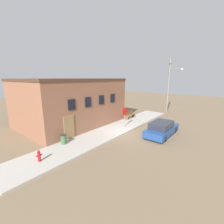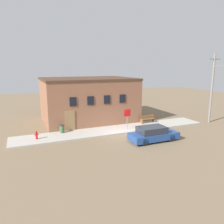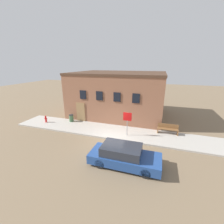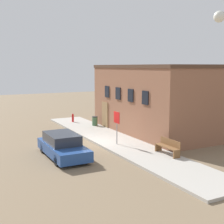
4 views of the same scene
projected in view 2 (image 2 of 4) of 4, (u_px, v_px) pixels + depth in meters
name	position (u px, v px, depth m)	size (l,w,h in m)	color
ground_plane	(121.00, 134.00, 21.41)	(80.00, 80.00, 0.00)	#7A664C
sidewalk	(115.00, 130.00, 22.72)	(20.42, 2.95, 0.15)	#B2ADA3
brick_building	(88.00, 99.00, 26.59)	(10.61, 7.99, 5.21)	#8E5B42
fire_hydrant	(36.00, 135.00, 19.52)	(0.39, 0.18, 0.75)	red
stop_sign	(127.00, 115.00, 22.45)	(0.73, 0.06, 2.09)	gray
bench	(148.00, 119.00, 25.30)	(1.76, 0.44, 0.86)	brown
trash_bin	(62.00, 129.00, 21.42)	(0.48, 0.48, 0.77)	#426642
utility_pole	(213.00, 86.00, 25.18)	(1.80, 1.98, 8.01)	gray
parked_car	(153.00, 134.00, 19.46)	(4.45, 1.79, 1.32)	black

